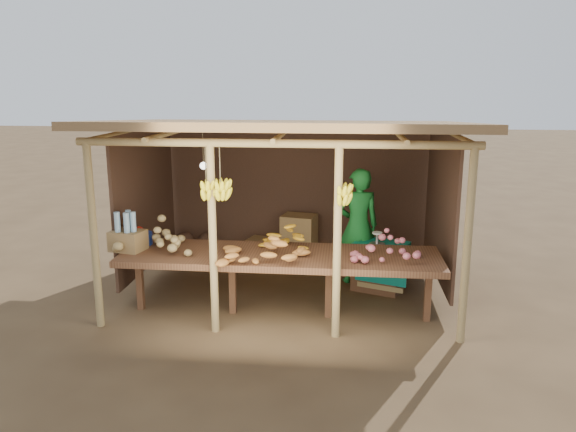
# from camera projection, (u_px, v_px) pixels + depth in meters

# --- Properties ---
(ground) EXTENTS (60.00, 60.00, 0.00)m
(ground) POSITION_uv_depth(u_px,v_px,m) (288.00, 288.00, 7.96)
(ground) COLOR brown
(ground) RESTS_ON ground
(stall_structure) EXTENTS (4.70, 3.50, 2.43)m
(stall_structure) POSITION_uv_depth(u_px,v_px,m) (288.00, 152.00, 7.56)
(stall_structure) COLOR tan
(stall_structure) RESTS_ON ground
(counter) EXTENTS (3.90, 1.05, 0.80)m
(counter) POSITION_uv_depth(u_px,v_px,m) (280.00, 258.00, 6.87)
(counter) COLOR brown
(counter) RESTS_ON ground
(potato_heap) EXTENTS (1.15, 0.84, 0.37)m
(potato_heap) POSITION_uv_depth(u_px,v_px,m) (159.00, 235.00, 6.98)
(potato_heap) COLOR #A48A54
(potato_heap) RESTS_ON counter
(sweet_potato_heap) EXTENTS (1.11, 0.89, 0.36)m
(sweet_potato_heap) POSITION_uv_depth(u_px,v_px,m) (266.00, 246.00, 6.55)
(sweet_potato_heap) COLOR #BB7430
(sweet_potato_heap) RESTS_ON counter
(onion_heap) EXTENTS (0.99, 0.78, 0.36)m
(onion_heap) POSITION_uv_depth(u_px,v_px,m) (389.00, 246.00, 6.54)
(onion_heap) COLOR #C05D67
(onion_heap) RESTS_ON counter
(banana_pile) EXTENTS (0.62, 0.49, 0.34)m
(banana_pile) POSITION_uv_depth(u_px,v_px,m) (287.00, 233.00, 7.12)
(banana_pile) COLOR gold
(banana_pile) RESTS_ON counter
(tomato_basin) EXTENTS (0.42, 0.42, 0.22)m
(tomato_basin) POSITION_uv_depth(u_px,v_px,m) (136.00, 238.00, 7.24)
(tomato_basin) COLOR navy
(tomato_basin) RESTS_ON counter
(bottle_box) EXTENTS (0.45, 0.39, 0.50)m
(bottle_box) POSITION_uv_depth(u_px,v_px,m) (128.00, 235.00, 6.96)
(bottle_box) COLOR olive
(bottle_box) RESTS_ON counter
(vendor) EXTENTS (0.69, 0.54, 1.67)m
(vendor) POSITION_uv_depth(u_px,v_px,m) (358.00, 226.00, 8.04)
(vendor) COLOR #19732A
(vendor) RESTS_ON ground
(tarp_crate) EXTENTS (0.89, 0.83, 0.86)m
(tarp_crate) POSITION_uv_depth(u_px,v_px,m) (379.00, 265.00, 7.86)
(tarp_crate) COLOR brown
(tarp_crate) RESTS_ON ground
(carton_stack) EXTENTS (1.16, 0.53, 0.81)m
(carton_stack) POSITION_uv_depth(u_px,v_px,m) (287.00, 244.00, 8.85)
(carton_stack) COLOR olive
(carton_stack) RESTS_ON ground
(burlap_sacks) EXTENTS (0.80, 0.42, 0.57)m
(burlap_sacks) POSITION_uv_depth(u_px,v_px,m) (196.00, 246.00, 9.13)
(burlap_sacks) COLOR #4B3022
(burlap_sacks) RESTS_ON ground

